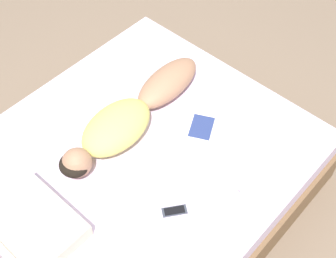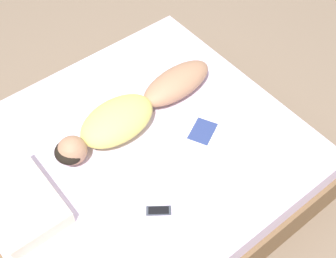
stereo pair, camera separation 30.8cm
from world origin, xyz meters
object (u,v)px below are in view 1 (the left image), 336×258
Objects in this scene: cell_phone at (174,211)px; coffee_mug at (245,195)px; person at (130,115)px; open_magazine at (217,131)px.

coffee_mug is at bearing -89.37° from cell_phone.
coffee_mug is (-0.91, -0.05, -0.05)m from person.
coffee_mug is 0.43m from cell_phone.
person is 0.92m from coffee_mug.
coffee_mug reaches higher than cell_phone.
person reaches higher than coffee_mug.
person is at bearing 9.53° from open_magazine.
cell_phone is at bearing 53.60° from coffee_mug.
open_magazine is 3.42× the size of cell_phone.
cell_phone is at bearing 79.55° from open_magazine.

